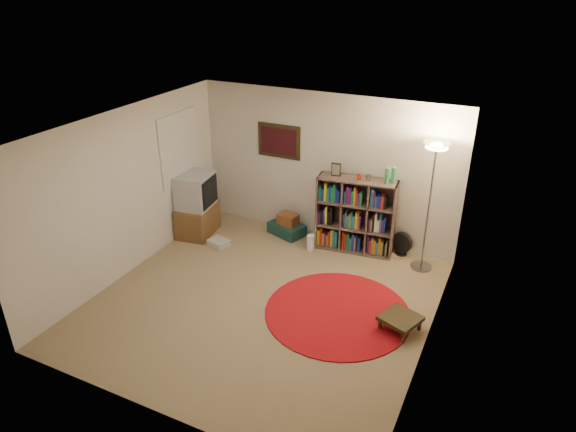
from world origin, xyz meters
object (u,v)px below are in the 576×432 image
Objects in this scene: floor_fan at (402,244)px; tv_stand at (197,205)px; suitcase at (287,229)px; side_table at (400,319)px; bookshelf at (354,216)px; floor_lamp at (434,166)px.

floor_fan is 0.36× the size of tv_stand.
suitcase is 3.04m from side_table.
side_table reaches higher than suitcase.
tv_stand is (-2.65, -0.63, -0.07)m from bookshelf.
suitcase is at bearing 173.19° from bookshelf.
floor_lamp is 1.57m from floor_fan.
floor_lamp is at bearing 16.48° from suitcase.
tv_stand is at bearing 163.86° from side_table.
floor_lamp is 4.02m from tv_stand.
tv_stand is (-3.42, -0.80, 0.34)m from floor_fan.
suitcase is (-2.39, 0.10, -1.60)m from floor_lamp.
tv_stand is 4.07m from side_table.
bookshelf is 3.79× the size of floor_fan.
floor_fan is 1.99m from side_table.
tv_stand is 1.91× the size of side_table.
side_table is (2.48, -1.77, 0.08)m from suitcase.
floor_lamp is 3.50× the size of side_table.
side_table is at bearing -60.70° from bookshelf.
floor_lamp is (1.16, -0.09, 1.08)m from bookshelf.
suitcase is at bearing -162.10° from floor_fan.
floor_lamp is 2.26m from side_table.
floor_lamp is at bearing -20.45° from floor_fan.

